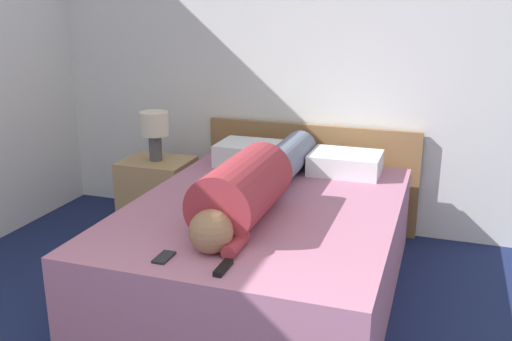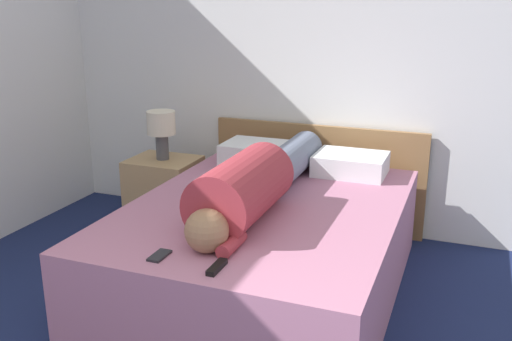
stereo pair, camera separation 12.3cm
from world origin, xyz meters
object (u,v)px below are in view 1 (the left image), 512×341
(table_lamp, at_px, (154,128))
(person_lying, at_px, (256,182))
(bed, at_px, (264,249))
(nightstand, at_px, (158,197))
(cell_phone, at_px, (164,257))
(pillow_second, at_px, (345,163))
(pillow_near_headboard, at_px, (253,154))
(tv_remote, at_px, (223,268))

(table_lamp, height_order, person_lying, table_lamp)
(bed, xyz_separation_m, nightstand, (-1.05, 0.63, 0.00))
(person_lying, distance_m, cell_phone, 0.82)
(pillow_second, bearing_deg, pillow_near_headboard, 180.00)
(bed, bearing_deg, person_lying, -124.65)
(pillow_near_headboard, xyz_separation_m, tv_remote, (0.43, -1.64, -0.07))
(pillow_near_headboard, height_order, cell_phone, pillow_near_headboard)
(nightstand, distance_m, cell_phone, 1.71)
(pillow_near_headboard, bearing_deg, table_lamp, -168.10)
(person_lying, height_order, pillow_near_headboard, person_lying)
(cell_phone, bearing_deg, pillow_second, 71.33)
(nightstand, bearing_deg, cell_phone, -60.45)
(table_lamp, bearing_deg, pillow_second, 6.19)
(nightstand, height_order, cell_phone, cell_phone)
(pillow_near_headboard, relative_size, cell_phone, 3.84)
(person_lying, bearing_deg, pillow_second, 66.31)
(table_lamp, relative_size, tv_remote, 2.41)
(bed, distance_m, pillow_near_headboard, 0.92)
(pillow_near_headboard, distance_m, cell_phone, 1.62)
(bed, bearing_deg, cell_phone, -104.49)
(tv_remote, xyz_separation_m, cell_phone, (-0.30, 0.02, -0.01))
(tv_remote, bearing_deg, table_lamp, 127.32)
(tv_remote, bearing_deg, person_lying, 98.55)
(bed, xyz_separation_m, table_lamp, (-1.05, 0.63, 0.53))
(bed, height_order, nightstand, nightstand)
(bed, relative_size, nightstand, 3.55)
(bed, height_order, table_lamp, table_lamp)
(bed, height_order, person_lying, person_lying)
(tv_remote, bearing_deg, bed, 95.84)
(pillow_second, bearing_deg, cell_phone, -108.67)
(table_lamp, height_order, pillow_second, table_lamp)
(tv_remote, height_order, cell_phone, tv_remote)
(pillow_near_headboard, height_order, pillow_second, pillow_near_headboard)
(table_lamp, xyz_separation_m, pillow_second, (1.38, 0.15, -0.18))
(cell_phone, bearing_deg, person_lying, 76.97)
(person_lying, xyz_separation_m, pillow_near_headboard, (-0.30, 0.83, -0.07))
(person_lying, xyz_separation_m, tv_remote, (0.12, -0.81, -0.14))
(nightstand, relative_size, pillow_second, 1.20)
(table_lamp, height_order, tv_remote, table_lamp)
(person_lying, bearing_deg, table_lamp, 146.14)
(bed, xyz_separation_m, pillow_second, (0.33, 0.78, 0.35))
(table_lamp, distance_m, cell_phone, 1.70)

